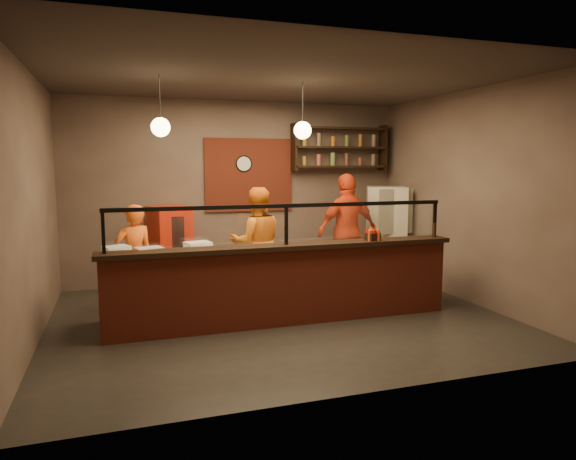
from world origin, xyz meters
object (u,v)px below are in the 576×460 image
object	(u,v)px
wall_clock	(244,164)
red_cooler	(170,248)
fridge	(386,233)
cook_left	(134,258)
cook_mid	(257,242)
condiment_caddy	(373,237)
pepper_mill	(434,230)
pizza_dough	(292,251)
cook_right	(348,231)

from	to	relation	value
wall_clock	red_cooler	xyz separation A→B (m)	(-1.35, -0.31, -1.40)
wall_clock	fridge	bearing A→B (deg)	-15.42
cook_left	cook_mid	xyz separation A→B (m)	(1.85, 0.20, 0.10)
condiment_caddy	pepper_mill	world-z (taller)	pepper_mill
red_cooler	pepper_mill	xyz separation A→B (m)	(3.45, -2.48, 0.46)
condiment_caddy	pizza_dough	bearing A→B (deg)	158.44
cook_right	red_cooler	bearing A→B (deg)	-23.84
cook_left	pepper_mill	distance (m)	4.29
wall_clock	pizza_dough	world-z (taller)	wall_clock
pizza_dough	condiment_caddy	distance (m)	1.11
red_cooler	pepper_mill	bearing A→B (deg)	-56.75
cook_mid	pepper_mill	distance (m)	2.70
red_cooler	condiment_caddy	world-z (taller)	red_cooler
cook_right	red_cooler	world-z (taller)	cook_right
cook_mid	cook_right	distance (m)	1.66
cook_mid	cook_right	world-z (taller)	cook_right
red_cooler	pizza_dough	world-z (taller)	red_cooler
fridge	pepper_mill	world-z (taller)	fridge
cook_mid	condiment_caddy	size ratio (longest dim) A/B	9.58
cook_mid	fridge	world-z (taller)	cook_mid
cook_right	fridge	world-z (taller)	cook_right
pizza_dough	condiment_caddy	xyz separation A→B (m)	(1.02, -0.40, 0.20)
wall_clock	cook_mid	distance (m)	1.77
cook_right	fridge	size ratio (longest dim) A/B	1.15
pizza_dough	wall_clock	bearing A→B (deg)	92.65
pizza_dough	condiment_caddy	world-z (taller)	condiment_caddy
cook_right	condiment_caddy	bearing A→B (deg)	67.67
cook_mid	red_cooler	bearing A→B (deg)	-32.47
pepper_mill	fridge	bearing A→B (deg)	79.22
wall_clock	cook_mid	xyz separation A→B (m)	(-0.11, -1.27, -1.23)
cook_left	red_cooler	bearing A→B (deg)	-139.12
cook_left	cook_mid	world-z (taller)	cook_mid
cook_right	cook_mid	bearing A→B (deg)	-2.65
condiment_caddy	cook_left	bearing A→B (deg)	156.87
cook_left	pizza_dough	size ratio (longest dim) A/B	3.11
wall_clock	cook_right	bearing A→B (deg)	-35.42
pizza_dough	pepper_mill	distance (m)	2.05
wall_clock	cook_right	size ratio (longest dim) A/B	0.15
wall_clock	cook_right	xyz separation A→B (m)	(1.54, -1.09, -1.13)
cook_left	red_cooler	distance (m)	1.31
red_cooler	condiment_caddy	size ratio (longest dim) A/B	7.73
cook_mid	cook_right	xyz separation A→B (m)	(1.64, 0.17, 0.10)
red_cooler	condiment_caddy	bearing A→B (deg)	-66.01
red_cooler	cook_left	bearing A→B (deg)	-138.66
wall_clock	red_cooler	bearing A→B (deg)	-167.10
condiment_caddy	cook_right	bearing A→B (deg)	76.34
cook_left	fridge	size ratio (longest dim) A/B	0.91
cook_left	pizza_dough	distance (m)	2.27
fridge	wall_clock	bearing A→B (deg)	-170.62
cook_mid	fridge	xyz separation A→B (m)	(2.61, 0.58, -0.03)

